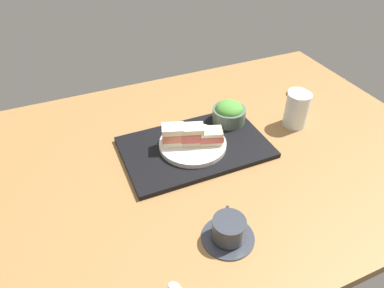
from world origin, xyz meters
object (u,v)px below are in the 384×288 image
small_sauce_dish (298,93)px  teaspoon (180,288)px  drinking_glass (297,110)px  sandwich_plate (193,144)px  salad_bowl (229,113)px  sandwich_far (173,135)px  sandwich_middle (193,134)px  sandwich_near (212,136)px  coffee_cup (229,230)px

small_sauce_dish → teaspoon: (70.22, 54.66, -0.25)cm
drinking_glass → teaspoon: bearing=34.6°
sandwich_plate → salad_bowl: bearing=-155.4°
sandwich_far → drinking_glass: (-42.12, 2.93, -0.23)cm
sandwich_plate → small_sauce_dish: sandwich_plate is taller
sandwich_middle → drinking_glass: (-36.66, 1.02, -0.12)cm
salad_bowl → small_sauce_dish: (-33.82, -7.06, -4.34)cm
sandwich_near → teaspoon: sandwich_near is taller
sandwich_middle → coffee_cup: sandwich_middle is taller
sandwich_near → sandwich_plate: bearing=-19.2°
sandwich_middle → drinking_glass: size_ratio=0.69×
sandwich_middle → teaspoon: sandwich_middle is taller
small_sauce_dish → sandwich_plate: bearing=16.2°
sandwich_near → teaspoon: bearing=56.2°
small_sauce_dish → coffee_cup: bearing=40.5°
sandwich_plate → coffee_cup: bearing=81.0°
salad_bowl → sandwich_plate: bearing=24.6°
sandwich_far → small_sauce_dish: 57.18cm
sandwich_plate → sandwich_near: bearing=160.8°
sandwich_middle → teaspoon: bearing=63.3°
sandwich_near → sandwich_middle: size_ratio=1.01×
sandwich_far → teaspoon: bearing=70.7°
sandwich_far → drinking_glass: bearing=176.0°
sandwich_near → sandwich_middle: 5.84cm
sandwich_middle → small_sauce_dish: 52.38cm
sandwich_plate → coffee_cup: (5.20, 32.76, 0.47)cm
coffee_cup → drinking_glass: drinking_glass is taller
sandwich_far → small_sauce_dish: bearing=-167.2°
sandwich_plate → teaspoon: (20.18, 40.17, -1.95)cm
salad_bowl → small_sauce_dish: size_ratio=1.38×
sandwich_plate → small_sauce_dish: (-50.04, -14.49, -1.70)cm
sandwich_far → coffee_cup: (-0.26, 34.66, -3.37)cm
sandwich_near → sandwich_middle: bearing=-19.2°
teaspoon → sandwich_middle: bearing=-116.7°
salad_bowl → drinking_glass: 22.13cm
salad_bowl → coffee_cup: salad_bowl is taller
sandwich_plate → drinking_glass: drinking_glass is taller
drinking_glass → teaspoon: drinking_glass is taller
coffee_cup → salad_bowl: bearing=-118.1°
sandwich_plate → teaspoon: size_ratio=2.43×
sandwich_middle → salad_bowl: sandwich_middle is taller
teaspoon → drinking_glass: bearing=-145.4°
coffee_cup → teaspoon: size_ratio=1.49×
sandwich_plate → small_sauce_dish: 52.13cm
sandwich_far → small_sauce_dish: (-55.50, -12.59, -5.54)cm
drinking_glass → sandwich_far: bearing=-4.0°
drinking_glass → small_sauce_dish: drinking_glass is taller
sandwich_near → coffee_cup: size_ratio=0.66×
salad_bowl → drinking_glass: size_ratio=0.92×
salad_bowl → coffee_cup: 45.60cm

